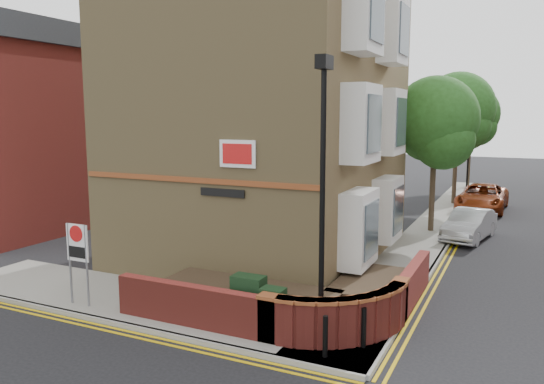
{
  "coord_description": "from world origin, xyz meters",
  "views": [
    {
      "loc": [
        5.54,
        -9.59,
        5.19
      ],
      "look_at": [
        -0.96,
        4.0,
        2.97
      ],
      "focal_mm": 35.0,
      "sensor_mm": 36.0,
      "label": 1
    }
  ],
  "objects_px": {
    "zone_sign": "(78,249)",
    "silver_car_near": "(469,225)",
    "utility_cabinet_large": "(249,300)",
    "lamppost": "(322,199)"
  },
  "relations": [
    {
      "from": "zone_sign",
      "to": "silver_car_near",
      "type": "relative_size",
      "value": 0.57
    },
    {
      "from": "utility_cabinet_large",
      "to": "silver_car_near",
      "type": "distance_m",
      "value": 12.72
    },
    {
      "from": "zone_sign",
      "to": "utility_cabinet_large",
      "type": "bearing_deg",
      "value": 9.69
    },
    {
      "from": "utility_cabinet_large",
      "to": "silver_car_near",
      "type": "xyz_separation_m",
      "value": [
        3.94,
        12.09,
        -0.09
      ]
    },
    {
      "from": "lamppost",
      "to": "zone_sign",
      "type": "bearing_deg",
      "value": -173.93
    },
    {
      "from": "zone_sign",
      "to": "silver_car_near",
      "type": "bearing_deg",
      "value": 56.17
    },
    {
      "from": "utility_cabinet_large",
      "to": "lamppost",
      "type": "bearing_deg",
      "value": -3.01
    },
    {
      "from": "utility_cabinet_large",
      "to": "zone_sign",
      "type": "bearing_deg",
      "value": -170.31
    },
    {
      "from": "zone_sign",
      "to": "lamppost",
      "type": "bearing_deg",
      "value": 6.07
    },
    {
      "from": "zone_sign",
      "to": "silver_car_near",
      "type": "distance_m",
      "value": 15.56
    }
  ]
}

